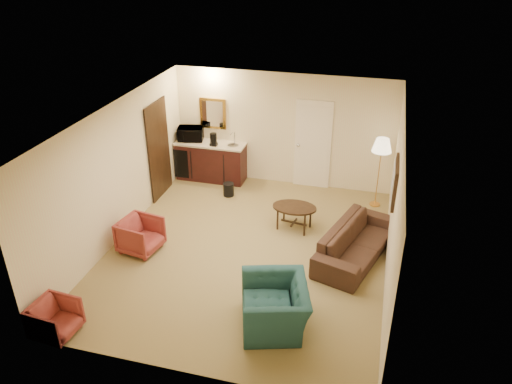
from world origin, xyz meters
TOP-DOWN VIEW (x-y plane):
  - ground at (0.00, 0.00)m, footprint 6.00×6.00m
  - room_walls at (-0.10, 0.77)m, footprint 5.02×6.01m
  - wetbar_cabinet at (-1.65, 2.72)m, footprint 1.64×0.58m
  - sofa at (1.95, 0.33)m, footprint 1.22×2.21m
  - teal_armchair at (0.93, -1.79)m, footprint 1.00×1.26m
  - rose_chair_near at (-1.90, -0.48)m, footprint 0.74×0.78m
  - rose_chair_far at (-2.11, -2.80)m, footprint 0.60×0.64m
  - coffee_table at (0.68, 1.00)m, footprint 0.95×0.72m
  - floor_lamp at (2.20, 2.40)m, footprint 0.52×0.52m
  - waste_bin at (-1.00, 2.00)m, footprint 0.25×0.25m
  - microwave at (-2.15, 2.77)m, footprint 0.63×0.44m
  - coffee_maker at (-1.53, 2.60)m, footprint 0.19×0.19m

SIDE VIEW (x-z plane):
  - ground at x=0.00m, z-range 0.00..0.00m
  - waste_bin at x=-1.00m, z-range 0.00..0.30m
  - coffee_table at x=0.68m, z-range 0.00..0.50m
  - rose_chair_far at x=-2.11m, z-range 0.00..0.61m
  - rose_chair_near at x=-1.90m, z-range 0.00..0.70m
  - sofa at x=1.95m, z-range 0.00..0.83m
  - wetbar_cabinet at x=-1.65m, z-range 0.00..0.92m
  - teal_armchair at x=0.93m, z-range 0.00..0.96m
  - floor_lamp at x=2.20m, z-range 0.00..1.54m
  - coffee_maker at x=-1.53m, z-range 0.92..1.21m
  - microwave at x=-2.15m, z-range 0.92..1.31m
  - room_walls at x=-0.10m, z-range 0.41..3.02m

